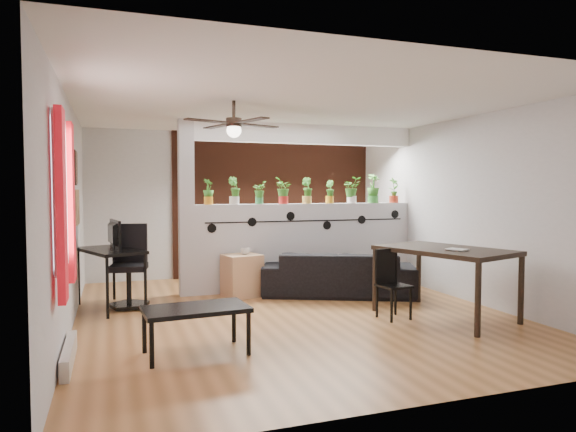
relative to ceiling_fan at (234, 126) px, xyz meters
The scene contains 30 objects.
room_shell 1.33m from the ceiling_fan, 20.56° to the left, with size 6.30×7.10×2.90m.
partition_wall 2.91m from the ceiling_fan, 48.37° to the left, with size 3.60×0.18×1.35m, color #BCBCC1.
ceiling_header 2.41m from the ceiling_fan, 48.37° to the left, with size 3.60×0.18×0.30m, color white.
pier_column 2.09m from the ceiling_fan, 99.77° to the left, with size 0.22×0.20×2.60m, color #BCBCC1.
brick_panel 3.78m from the ceiling_fan, 63.93° to the left, with size 3.90×0.05×2.60m, color #AF5133.
vine_decal 2.64m from the ceiling_fan, 46.80° to the left, with size 3.31×0.01×0.30m.
window_assembly 2.13m from the ceiling_fan, 152.87° to the right, with size 0.09×1.30×1.55m.
baseboard_heater 2.96m from the ceiling_fan, 152.65° to the right, with size 0.08×1.00×0.18m, color silver.
corkboard 2.38m from the ceiling_fan, 144.85° to the left, with size 0.03×0.60×0.45m, color #956E48.
framed_art 2.19m from the ceiling_fan, 145.97° to the left, with size 0.03×0.34×0.44m.
ceiling_fan is the anchor object (origin of this frame).
potted_plant_0 1.95m from the ceiling_fan, 89.36° to the left, with size 0.23×0.24×0.38m.
potted_plant_1 1.99m from the ceiling_fan, 77.02° to the left, with size 0.27×0.25×0.42m.
potted_plant_2 2.12m from the ceiling_fan, 65.77° to the left, with size 0.21×0.22×0.36m.
potted_plant_3 2.29m from the ceiling_fan, 56.20° to the left, with size 0.23×0.25×0.42m.
potted_plant_4 2.52m from the ceiling_fan, 48.37° to the left, with size 0.26×0.27×0.42m.
potted_plant_5 2.79m from the ceiling_fan, 42.06° to the left, with size 0.17×0.21×0.38m.
potted_plant_6 3.08m from the ceiling_fan, 36.98° to the left, with size 0.24×0.20×0.43m.
potted_plant_7 3.39m from the ceiling_fan, 32.88° to the left, with size 0.26×0.21×0.48m.
potted_plant_8 3.73m from the ceiling_fan, 29.51° to the left, with size 0.25×0.21×0.43m.
sofa 2.94m from the ceiling_fan, 31.05° to the left, with size 2.12×0.83×0.62m, color black.
cube_shelf 2.52m from the ceiling_fan, 73.03° to the left, with size 0.51×0.45×0.62m, color tan.
cup 2.25m from the ceiling_fan, 71.25° to the left, with size 0.13×0.13×0.10m, color gray.
computer_desk 2.47m from the ceiling_fan, 137.14° to the left, with size 0.94×1.23×0.79m.
monitor 2.44m from the ceiling_fan, 133.97° to the left, with size 0.06×0.36×0.21m, color black.
office_chair 2.51m from the ceiling_fan, 131.56° to the left, with size 0.57×0.57×1.09m.
dining_table 3.00m from the ceiling_fan, 12.30° to the right, with size 1.39×1.79×0.86m.
book 2.94m from the ceiling_fan, 19.36° to the right, with size 0.17×0.23×0.02m, color gray.
folding_chair 2.63m from the ceiling_fan, 10.16° to the right, with size 0.38×0.38×0.84m.
coffee_table 2.23m from the ceiling_fan, 121.73° to the right, with size 1.02×0.62×0.46m.
Camera 1 is at (-2.15, -6.15, 1.58)m, focal length 32.00 mm.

